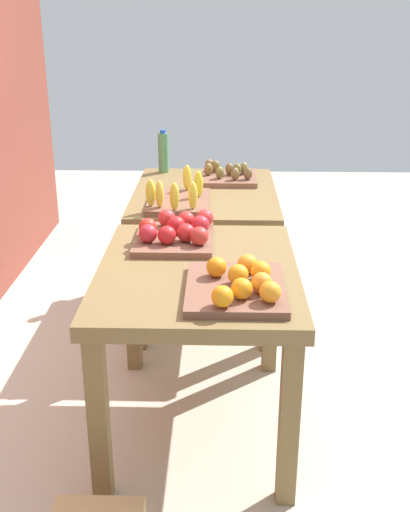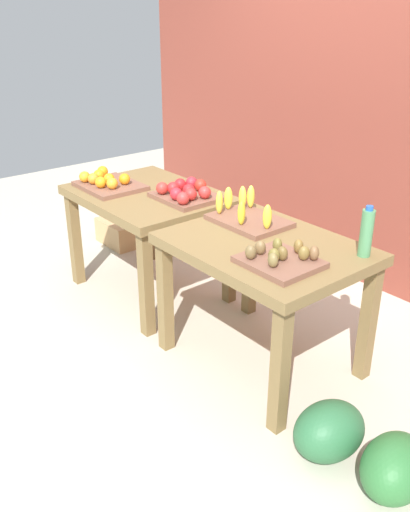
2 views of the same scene
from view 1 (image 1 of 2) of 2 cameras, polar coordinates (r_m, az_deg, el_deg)
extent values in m
plane|color=#BCB5A1|center=(3.38, -0.24, -9.09)|extent=(8.00, 8.00, 0.00)
cube|color=brown|center=(2.55, -0.65, -1.64)|extent=(1.04, 0.80, 0.06)
cube|color=brown|center=(2.35, 7.56, -14.65)|extent=(0.07, 0.07, 0.69)
cube|color=brown|center=(3.13, 5.94, -4.65)|extent=(0.07, 0.07, 0.69)
cube|color=brown|center=(2.37, -9.54, -14.32)|extent=(0.07, 0.07, 0.69)
cube|color=brown|center=(3.15, -6.52, -4.50)|extent=(0.07, 0.07, 0.69)
cube|color=brown|center=(3.60, 0.01, 5.43)|extent=(1.04, 0.80, 0.06)
cube|color=brown|center=(3.31, 5.70, -3.11)|extent=(0.07, 0.07, 0.69)
cube|color=brown|center=(4.16, 4.86, 2.20)|extent=(0.07, 0.07, 0.69)
cube|color=brown|center=(3.33, -6.07, -2.98)|extent=(0.07, 0.07, 0.69)
cube|color=brown|center=(4.18, -4.49, 2.28)|extent=(0.07, 0.07, 0.69)
cube|color=brown|center=(2.31, 2.76, -2.96)|extent=(0.44, 0.36, 0.03)
sphere|color=orange|center=(2.36, 1.03, -1.00)|extent=(0.10, 0.10, 0.08)
sphere|color=orange|center=(2.24, 5.12, -2.41)|extent=(0.09, 0.09, 0.08)
sphere|color=orange|center=(2.40, 3.84, -0.71)|extent=(0.10, 0.10, 0.08)
sphere|color=orange|center=(2.34, 5.04, -1.37)|extent=(0.10, 0.10, 0.08)
sphere|color=orange|center=(2.19, 3.31, -2.94)|extent=(0.11, 0.11, 0.08)
sphere|color=orange|center=(2.30, 3.00, -1.67)|extent=(0.10, 0.10, 0.08)
sphere|color=orange|center=(2.17, 5.88, -3.23)|extent=(0.11, 0.11, 0.08)
sphere|color=orange|center=(2.13, 1.57, -3.66)|extent=(0.10, 0.10, 0.08)
cube|color=brown|center=(2.80, -2.78, 1.50)|extent=(0.40, 0.34, 0.03)
sphere|color=red|center=(2.67, -0.56, 1.81)|extent=(0.11, 0.11, 0.08)
sphere|color=red|center=(2.91, -0.01, 3.45)|extent=(0.08, 0.08, 0.08)
sphere|color=red|center=(2.91, -3.47, 3.45)|extent=(0.09, 0.09, 0.08)
sphere|color=red|center=(2.82, -0.32, 2.86)|extent=(0.08, 0.08, 0.08)
sphere|color=red|center=(2.72, -1.71, 2.12)|extent=(0.10, 0.10, 0.08)
sphere|color=red|center=(2.71, -5.16, 2.03)|extent=(0.09, 0.09, 0.08)
sphere|color=red|center=(2.81, -2.62, 2.81)|extent=(0.11, 0.11, 0.08)
sphere|color=red|center=(2.79, -5.17, 2.60)|extent=(0.10, 0.10, 0.08)
sphere|color=red|center=(2.88, -1.72, 3.25)|extent=(0.10, 0.10, 0.08)
sphere|color=red|center=(2.69, -3.46, 1.90)|extent=(0.08, 0.08, 0.08)
cube|color=brown|center=(3.34, -2.37, 4.89)|extent=(0.44, 0.32, 0.03)
ellipsoid|color=yellow|center=(3.35, -0.58, 6.49)|extent=(0.06, 0.06, 0.14)
ellipsoid|color=yellow|center=(3.13, -2.77, 5.37)|extent=(0.06, 0.06, 0.14)
ellipsoid|color=yellow|center=(3.15, -1.09, 5.48)|extent=(0.07, 0.07, 0.14)
ellipsoid|color=yellow|center=(3.18, -4.10, 5.58)|extent=(0.05, 0.04, 0.14)
ellipsoid|color=yellow|center=(3.21, -4.91, 5.69)|extent=(0.05, 0.05, 0.14)
ellipsoid|color=yellow|center=(3.49, -1.63, 7.07)|extent=(0.06, 0.07, 0.14)
cube|color=brown|center=(3.81, 2.17, 7.03)|extent=(0.36, 0.32, 0.03)
ellipsoid|color=brown|center=(3.73, 1.32, 7.52)|extent=(0.07, 0.07, 0.07)
ellipsoid|color=brown|center=(3.81, 0.31, 7.82)|extent=(0.07, 0.07, 0.07)
ellipsoid|color=brown|center=(3.91, 0.39, 8.18)|extent=(0.07, 0.07, 0.07)
ellipsoid|color=brown|center=(3.70, 2.73, 7.39)|extent=(0.07, 0.07, 0.07)
ellipsoid|color=brown|center=(3.72, 3.88, 7.42)|extent=(0.07, 0.07, 0.07)
ellipsoid|color=olive|center=(3.84, 3.54, 7.90)|extent=(0.07, 0.06, 0.07)
ellipsoid|color=brown|center=(3.88, 0.94, 8.07)|extent=(0.07, 0.07, 0.07)
ellipsoid|color=brown|center=(3.81, 2.92, 7.79)|extent=(0.07, 0.07, 0.07)
ellipsoid|color=brown|center=(3.82, 2.20, 7.83)|extent=(0.07, 0.06, 0.07)
cylinder|color=#4C8C59|center=(3.99, -3.76, 9.23)|extent=(0.07, 0.07, 0.24)
cylinder|color=blue|center=(3.97, -3.81, 11.10)|extent=(0.04, 0.04, 0.02)
ellipsoid|color=#2C6932|center=(4.78, 3.24, 2.20)|extent=(0.35, 0.41, 0.27)
ellipsoid|color=#2A6239|center=(4.48, 3.86, 0.87)|extent=(0.32, 0.39, 0.27)
camera|label=2|loc=(5.69, 22.62, 22.18)|focal=39.38mm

